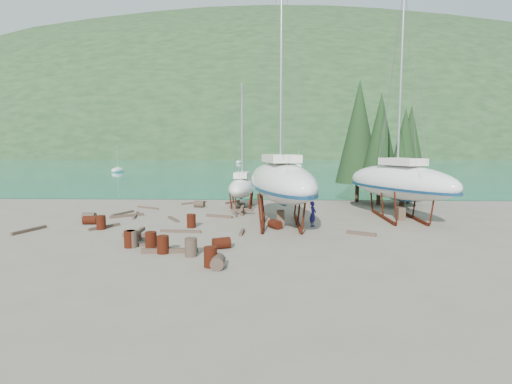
{
  "coord_description": "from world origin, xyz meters",
  "views": [
    {
      "loc": [
        2.72,
        -24.18,
        5.12
      ],
      "look_at": [
        1.73,
        3.0,
        2.12
      ],
      "focal_mm": 28.0,
      "sensor_mm": 36.0,
      "label": 1
    }
  ],
  "objects_px": {
    "worker": "(313,214)",
    "large_sailboat_near": "(281,181)",
    "large_sailboat_far": "(399,182)",
    "small_sailboat_shore": "(242,187)"
  },
  "relations": [
    {
      "from": "large_sailboat_far",
      "to": "worker",
      "type": "relative_size",
      "value": 9.89
    },
    {
      "from": "small_sailboat_shore",
      "to": "worker",
      "type": "xyz_separation_m",
      "value": [
        5.26,
        -8.63,
        -0.92
      ]
    },
    {
      "from": "small_sailboat_shore",
      "to": "worker",
      "type": "height_order",
      "value": "small_sailboat_shore"
    },
    {
      "from": "worker",
      "to": "large_sailboat_near",
      "type": "bearing_deg",
      "value": 95.62
    },
    {
      "from": "large_sailboat_far",
      "to": "worker",
      "type": "bearing_deg",
      "value": -178.18
    },
    {
      "from": "large_sailboat_near",
      "to": "large_sailboat_far",
      "type": "relative_size",
      "value": 1.09
    },
    {
      "from": "large_sailboat_near",
      "to": "worker",
      "type": "bearing_deg",
      "value": -31.66
    },
    {
      "from": "small_sailboat_shore",
      "to": "worker",
      "type": "relative_size",
      "value": 6.34
    },
    {
      "from": "large_sailboat_far",
      "to": "small_sailboat_shore",
      "type": "distance_m",
      "value": 13.0
    },
    {
      "from": "large_sailboat_far",
      "to": "small_sailboat_shore",
      "type": "relative_size",
      "value": 1.56
    }
  ]
}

